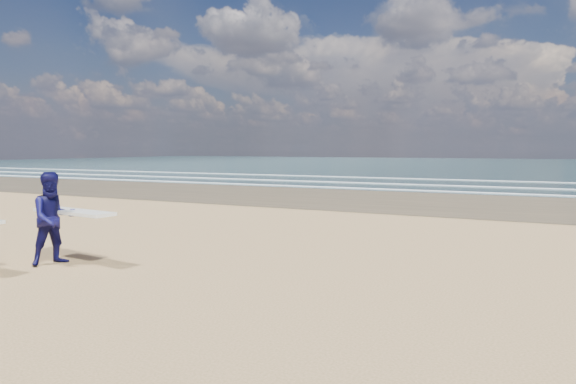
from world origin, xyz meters
The scene contains 1 object.
surfer_far centered at (0.05, 0.91, 0.99)m, with size 2.25×1.31×1.96m.
Camera 1 is at (9.25, -6.54, 2.46)m, focal length 32.00 mm.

